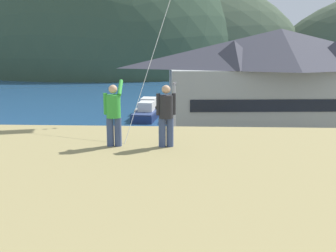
{
  "coord_description": "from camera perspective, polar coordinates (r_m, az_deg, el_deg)",
  "views": [
    {
      "loc": [
        0.08,
        -18.61,
        9.1
      ],
      "look_at": [
        -1.23,
        9.0,
        3.44
      ],
      "focal_mm": 43.09,
      "sensor_mm": 36.0,
      "label": 1
    }
  ],
  "objects": [
    {
      "name": "ground_plane",
      "position": [
        20.72,
        2.29,
        -14.49
      ],
      "size": [
        600.0,
        600.0,
        0.0
      ],
      "primitive_type": "plane",
      "color": "#66604C"
    },
    {
      "name": "parking_lot_pad",
      "position": [
        25.29,
        2.39,
        -9.4
      ],
      "size": [
        40.0,
        20.0,
        0.1
      ],
      "primitive_type": "cube",
      "color": "gray",
      "rests_on": "ground"
    },
    {
      "name": "bay_water",
      "position": [
        79.14,
        2.66,
        4.98
      ],
      "size": [
        360.0,
        84.0,
        0.03
      ],
      "primitive_type": "cube",
      "color": "navy",
      "rests_on": "ground"
    },
    {
      "name": "far_hill_west_ridge",
      "position": [
        131.6,
        -8.41,
        7.5
      ],
      "size": [
        88.15,
        68.86,
        79.74
      ],
      "primitive_type": "ellipsoid",
      "color": "#334733",
      "rests_on": "ground"
    },
    {
      "name": "far_hill_east_peak",
      "position": [
        137.56,
        -6.0,
        7.73
      ],
      "size": [
        120.39,
        60.67,
        69.43
      ],
      "primitive_type": "ellipsoid",
      "color": "#3D4C38",
      "rests_on": "ground"
    },
    {
      "name": "harbor_lodge",
      "position": [
        41.0,
        15.41,
        6.24
      ],
      "size": [
        23.06,
        10.76,
        10.5
      ],
      "color": "#999E99",
      "rests_on": "ground"
    },
    {
      "name": "wharf_dock",
      "position": [
        53.41,
        1.32,
        2.15
      ],
      "size": [
        3.2,
        15.16,
        0.7
      ],
      "color": "#70604C",
      "rests_on": "ground"
    },
    {
      "name": "moored_boat_wharfside",
      "position": [
        49.88,
        -2.93,
        1.89
      ],
      "size": [
        3.24,
        7.99,
        2.16
      ],
      "color": "navy",
      "rests_on": "ground"
    },
    {
      "name": "moored_boat_outer_mooring",
      "position": [
        52.9,
        4.94,
        2.42
      ],
      "size": [
        2.46,
        6.43,
        2.16
      ],
      "color": "#23564C",
      "rests_on": "ground"
    },
    {
      "name": "moored_boat_inner_slip",
      "position": [
        53.49,
        -2.63,
        2.56
      ],
      "size": [
        3.19,
        8.36,
        2.16
      ],
      "color": "#A8A399",
      "rests_on": "ground"
    },
    {
      "name": "parked_car_mid_row_near",
      "position": [
        26.41,
        6.24,
        -6.21
      ],
      "size": [
        4.33,
        2.31,
        1.82
      ],
      "color": "#B28923",
      "rests_on": "parking_lot_pad"
    },
    {
      "name": "parked_car_mid_row_center",
      "position": [
        20.98,
        1.89,
        -10.96
      ],
      "size": [
        4.31,
        2.28,
        1.82
      ],
      "color": "#9EA3A8",
      "rests_on": "parking_lot_pad"
    },
    {
      "name": "parked_car_front_row_end",
      "position": [
        25.97,
        -7.91,
        -6.56
      ],
      "size": [
        4.31,
        2.27,
        1.82
      ],
      "color": "#236633",
      "rests_on": "parking_lot_pad"
    },
    {
      "name": "parked_car_mid_row_far",
      "position": [
        27.78,
        16.5,
        -5.73
      ],
      "size": [
        4.28,
        2.21,
        1.82
      ],
      "color": "#9EA3A8",
      "rests_on": "parking_lot_pad"
    },
    {
      "name": "parked_car_back_row_right",
      "position": [
        21.71,
        20.48,
        -10.92
      ],
      "size": [
        4.26,
        2.18,
        1.82
      ],
      "color": "#B28923",
      "rests_on": "parking_lot_pad"
    },
    {
      "name": "parked_car_corner_spot",
      "position": [
        21.94,
        -12.67,
        -10.21
      ],
      "size": [
        4.22,
        2.09,
        1.82
      ],
      "color": "navy",
      "rests_on": "parking_lot_pad"
    },
    {
      "name": "parking_light_pole",
      "position": [
        29.68,
        0.91,
        1.14
      ],
      "size": [
        0.24,
        0.78,
        6.2
      ],
      "color": "#ADADB2",
      "rests_on": "parking_lot_pad"
    },
    {
      "name": "person_kite_flyer",
      "position": [
        11.38,
        -7.71,
        1.85
      ],
      "size": [
        0.51,
        0.67,
        1.86
      ],
      "color": "#384770",
      "rests_on": "grassy_hill_foreground"
    },
    {
      "name": "person_companion",
      "position": [
        11.21,
        -0.28,
        1.72
      ],
      "size": [
        0.54,
        0.4,
        1.74
      ],
      "color": "#384770",
      "rests_on": "grassy_hill_foreground"
    }
  ]
}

